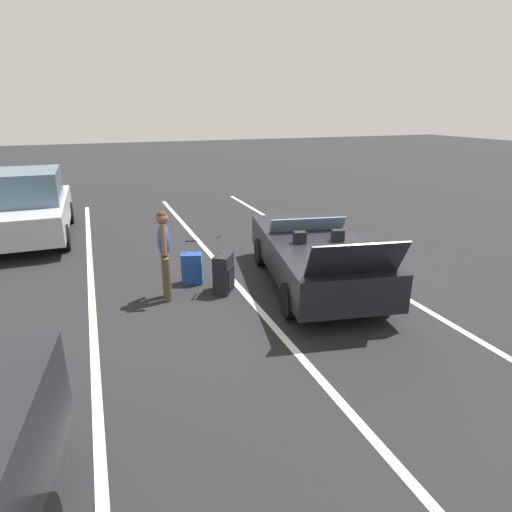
% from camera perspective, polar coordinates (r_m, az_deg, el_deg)
% --- Properties ---
extents(ground_plane, '(80.00, 80.00, 0.00)m').
position_cam_1_polar(ground_plane, '(8.44, 7.77, -3.79)').
color(ground_plane, black).
extents(lot_line_near, '(18.00, 0.12, 0.01)m').
position_cam_1_polar(lot_line_near, '(9.09, 14.82, -2.54)').
color(lot_line_near, silver).
rests_on(lot_line_near, ground_plane).
extents(lot_line_mid, '(18.00, 0.12, 0.01)m').
position_cam_1_polar(lot_line_mid, '(7.88, -1.38, -5.32)').
color(lot_line_mid, silver).
rests_on(lot_line_mid, ground_plane).
extents(lot_line_far, '(18.00, 0.12, 0.01)m').
position_cam_1_polar(lot_line_far, '(7.50, -21.34, -8.12)').
color(lot_line_far, silver).
rests_on(lot_line_far, ground_plane).
extents(convertible_car, '(4.44, 2.53, 1.51)m').
position_cam_1_polar(convertible_car, '(8.40, 7.55, 0.45)').
color(convertible_car, black).
rests_on(convertible_car, ground_plane).
extents(suitcase_large_black, '(0.55, 0.50, 1.10)m').
position_cam_1_polar(suitcase_large_black, '(7.91, -4.41, -2.35)').
color(suitcase_large_black, black).
rests_on(suitcase_large_black, ground_plane).
extents(suitcase_medium_bright, '(0.35, 0.45, 0.87)m').
position_cam_1_polar(suitcase_medium_bright, '(8.38, -8.71, -1.69)').
color(suitcase_medium_bright, '#1E479E').
rests_on(suitcase_medium_bright, ground_plane).
extents(traveler_person, '(0.61, 0.27, 1.65)m').
position_cam_1_polar(traveler_person, '(7.58, -12.36, 0.73)').
color(traveler_person, '#4C3F2D').
rests_on(traveler_person, ground_plane).
extents(parked_sedan_near, '(4.52, 1.92, 1.82)m').
position_cam_1_polar(parked_sedan_near, '(12.57, -28.48, 6.01)').
color(parked_sedan_near, '#B2B2B7').
rests_on(parked_sedan_near, ground_plane).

